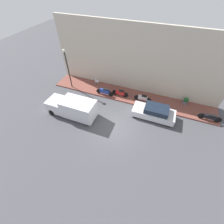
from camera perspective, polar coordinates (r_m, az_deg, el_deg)
name	(u,v)px	position (r m, az deg, el deg)	size (l,w,h in m)	color
ground_plane	(115,127)	(14.63, 1.07, -5.92)	(60.00, 60.00, 0.00)	#47474C
sidewalk	(130,96)	(18.09, 6.76, 6.16)	(2.66, 19.09, 0.14)	brown
building_facade	(136,61)	(17.32, 9.29, 18.63)	(0.30, 19.09, 7.56)	beige
parked_car	(154,112)	(15.67, 15.76, -0.07)	(1.75, 4.21, 1.39)	silver
delivery_van	(72,107)	(15.62, -14.91, 1.72)	(1.88, 5.12, 2.00)	silver
motorcycle_blue	(105,91)	(17.76, -2.76, 7.85)	(0.30, 2.15, 0.87)	navy
scooter_silver	(143,98)	(17.20, 11.67, 5.27)	(0.30, 1.93, 0.82)	#B7B7BF
motorcycle_black	(210,117)	(17.65, 33.28, -1.61)	(0.30, 2.16, 0.75)	black
motorcycle_red	(120,93)	(17.59, 3.18, 7.29)	(0.30, 1.96, 0.80)	#B21E1E
streetlamp	(67,63)	(18.35, -16.82, 17.29)	(0.35, 0.35, 4.79)	black
potted_plant	(186,101)	(18.47, 26.25, 3.86)	(0.53, 0.53, 0.79)	slate
cafe_chair	(96,81)	(19.62, -5.97, 11.82)	(0.40, 0.40, 0.92)	silver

